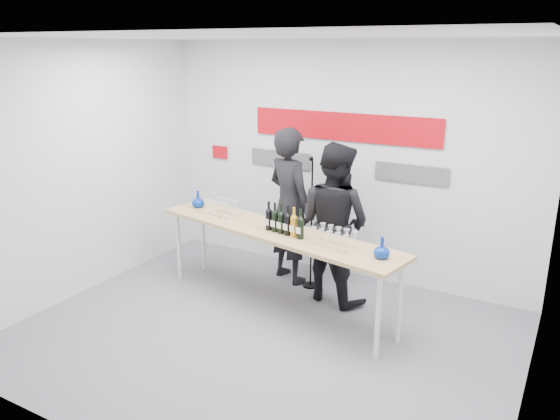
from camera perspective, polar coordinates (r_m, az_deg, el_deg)
The scene contains 12 objects.
ground at distance 5.87m, azimuth -1.85°, elevation -13.03°, with size 5.00×5.00×0.00m, color slate.
back_wall at distance 7.02m, azimuth 6.58°, elevation 5.03°, with size 5.00×0.04×3.00m, color silver.
signage at distance 6.96m, azimuth 6.14°, elevation 7.51°, with size 3.38×0.02×0.79m.
tasting_table at distance 6.12m, azimuth -0.46°, elevation -2.71°, with size 3.21×1.23×0.95m.
wine_bottles at distance 5.91m, azimuth 0.45°, elevation -1.02°, with size 0.53×0.17×0.33m.
decanter_left at distance 7.00m, azimuth -8.56°, elevation 1.15°, with size 0.16×0.16×0.21m, color navy, non-canonical shape.
decanter_right at distance 5.36m, azimuth 10.60°, elevation -3.88°, with size 0.16×0.16×0.21m, color navy, non-canonical shape.
glasses_left at distance 6.64m, azimuth -6.04°, elevation 0.25°, with size 0.39×0.28×0.18m.
glasses_right at distance 5.61m, azimuth 5.66°, elevation -2.88°, with size 0.49×0.30×0.18m.
presenter_left at distance 6.85m, azimuth 1.03°, elevation 0.44°, with size 0.72×0.47×1.98m, color black.
presenter_right at distance 6.36m, azimuth 5.68°, elevation -1.34°, with size 0.92×0.72×1.89m, color black.
mic_stand at distance 6.78m, azimuth 3.25°, elevation -4.04°, with size 0.19×0.19×1.67m.
Camera 1 is at (2.67, -4.34, 2.92)m, focal length 35.00 mm.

